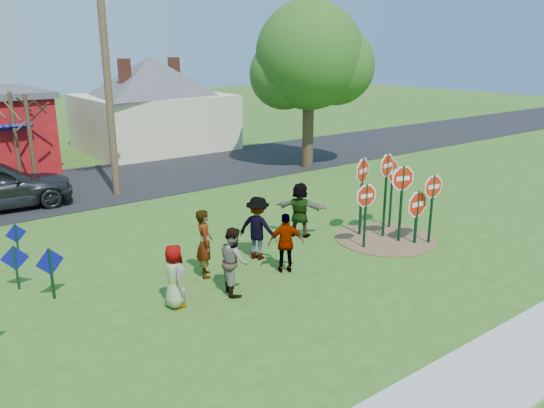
{
  "coord_description": "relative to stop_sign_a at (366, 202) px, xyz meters",
  "views": [
    {
      "loc": [
        -7.99,
        -11.51,
        5.87
      ],
      "look_at": [
        1.3,
        0.77,
        1.31
      ],
      "focal_mm": 35.0,
      "sensor_mm": 36.0,
      "label": 1
    }
  ],
  "objects": [
    {
      "name": "leafy_tree",
      "position": [
        6.17,
        9.64,
        3.75
      ],
      "size": [
        5.7,
        5.2,
        8.1
      ],
      "color": "#382819",
      "rests_on": "ground"
    },
    {
      "name": "utility_pole",
      "position": [
        -3.71,
        10.35,
        3.46
      ],
      "size": [
        2.29,
        0.29,
        9.36
      ],
      "rotation": [
        0.0,
        0.0,
        -0.01
      ],
      "color": "#4C3823",
      "rests_on": "ground"
    },
    {
      "name": "stop_sign_d",
      "position": [
        2.08,
        0.8,
        0.29
      ],
      "size": [
        0.95,
        0.29,
        2.45
      ],
      "rotation": [
        0.0,
        0.0,
        0.28
      ],
      "color": "#0E351B",
      "rests_on": "ground"
    },
    {
      "name": "sidewalk",
      "position": [
        -3.34,
        -6.05,
        -1.43
      ],
      "size": [
        22.0,
        1.8,
        0.08
      ],
      "primitive_type": "cube",
      "color": "#9E9E99",
      "rests_on": "ground"
    },
    {
      "name": "stop_sign_c",
      "position": [
        1.27,
        -0.28,
        0.33
      ],
      "size": [
        1.02,
        0.31,
        2.58
      ],
      "rotation": [
        0.0,
        0.0,
        -0.28
      ],
      "color": "#0E351B",
      "rests_on": "ground"
    },
    {
      "name": "dirt_patch",
      "position": [
        1.16,
        0.15,
        -1.46
      ],
      "size": [
        3.2,
        3.2,
        0.03
      ],
      "primitive_type": "cylinder",
      "color": "brown",
      "rests_on": "ground"
    },
    {
      "name": "person_b",
      "position": [
        -4.87,
        1.13,
        -0.55
      ],
      "size": [
        0.67,
        0.79,
        1.85
      ],
      "primitive_type": "imported",
      "rotation": [
        0.0,
        0.0,
        1.16
      ],
      "color": "#296B63",
      "rests_on": "ground"
    },
    {
      "name": "cream_house",
      "position": [
        2.16,
        19.15,
        1.45
      ],
      "size": [
        9.4,
        9.4,
        6.5
      ],
      "color": "beige",
      "rests_on": "ground"
    },
    {
      "name": "person_e",
      "position": [
        -2.99,
        0.05,
        -0.64
      ],
      "size": [
        1.04,
        0.85,
        1.65
      ],
      "primitive_type": "imported",
      "rotation": [
        0.0,
        0.0,
        2.59
      ],
      "color": "#522F5B",
      "rests_on": "ground"
    },
    {
      "name": "blue_diamond_d",
      "position": [
        -8.64,
        5.07,
        -0.75
      ],
      "size": [
        0.57,
        0.1,
        1.17
      ],
      "rotation": [
        0.0,
        0.0,
        0.14
      ],
      "color": "#0E351B",
      "rests_on": "ground"
    },
    {
      "name": "stop_sign_g",
      "position": [
        0.75,
        0.89,
        0.41
      ],
      "size": [
        1.06,
        0.33,
        2.7
      ],
      "rotation": [
        0.0,
        0.0,
        0.29
      ],
      "color": "#0E351B",
      "rests_on": "ground"
    },
    {
      "name": "stop_sign_f",
      "position": [
        1.93,
        -0.93,
        0.18
      ],
      "size": [
        0.98,
        0.15,
        2.31
      ],
      "rotation": [
        0.0,
        0.0,
        -0.14
      ],
      "color": "#0E351B",
      "rests_on": "ground"
    },
    {
      "name": "blue_diamond_b",
      "position": [
        -8.5,
        2.18,
        -0.66
      ],
      "size": [
        0.69,
        0.17,
        1.32
      ],
      "rotation": [
        0.0,
        0.0,
        0.21
      ],
      "color": "#0E351B",
      "rests_on": "ground"
    },
    {
      "name": "person_d",
      "position": [
        -3.03,
        1.29,
        -0.55
      ],
      "size": [
        1.16,
        1.37,
        1.84
      ],
      "primitive_type": "imported",
      "rotation": [
        0.0,
        0.0,
        2.06
      ],
      "color": "#303035",
      "rests_on": "ground"
    },
    {
      "name": "road",
      "position": [
        -3.34,
        12.65,
        -1.45
      ],
      "size": [
        120.0,
        7.5,
        0.04
      ],
      "primitive_type": "cube",
      "color": "black",
      "rests_on": "ground"
    },
    {
      "name": "bare_tree_extra",
      "position": [
        -5.87,
        14.43,
        1.09
      ],
      "size": [
        1.8,
        1.8,
        3.96
      ],
      "color": "#382819",
      "rests_on": "ground"
    },
    {
      "name": "blue_diamond_c",
      "position": [
        -9.06,
        3.28,
        -0.76
      ],
      "size": [
        0.64,
        0.22,
        1.17
      ],
      "rotation": [
        0.0,
        0.0,
        -0.31
      ],
      "color": "#0E351B",
      "rests_on": "ground"
    },
    {
      "name": "person_c",
      "position": [
        -4.81,
        -0.16,
        -0.62
      ],
      "size": [
        0.86,
        0.98,
        1.7
      ],
      "primitive_type": "imported",
      "rotation": [
        0.0,
        0.0,
        1.27
      ],
      "color": "brown",
      "rests_on": "ground"
    },
    {
      "name": "stop_sign_a",
      "position": [
        0.0,
        0.0,
        0.0
      ],
      "size": [
        0.95,
        0.18,
        2.13
      ],
      "rotation": [
        0.0,
        0.0,
        -0.17
      ],
      "color": "#0E351B",
      "rests_on": "ground"
    },
    {
      "name": "stop_sign_e",
      "position": [
        1.54,
        -0.69,
        -0.28
      ],
      "size": [
        1.14,
        0.08,
        1.86
      ],
      "rotation": [
        0.0,
        0.0,
        -0.03
      ],
      "color": "#0E351B",
      "rests_on": "ground"
    },
    {
      "name": "stop_sign_b",
      "position": [
        1.22,
        0.32,
        0.61
      ],
      "size": [
        0.99,
        0.18,
        2.86
      ],
      "rotation": [
        0.0,
        0.0,
        0.17
      ],
      "color": "#0E351B",
      "rests_on": "ground"
    },
    {
      "name": "ground",
      "position": [
        -3.34,
        1.15,
        -1.47
      ],
      "size": [
        120.0,
        120.0,
        0.0
      ],
      "primitive_type": "plane",
      "color": "#345518",
      "rests_on": "ground"
    },
    {
      "name": "person_f",
      "position": [
        -0.86,
        2.01,
        -0.58
      ],
      "size": [
        1.42,
        1.64,
        1.78
      ],
      "primitive_type": "imported",
      "rotation": [
        0.0,
        0.0,
        2.22
      ],
      "color": "#184E30",
      "rests_on": "ground"
    },
    {
      "name": "person_a",
      "position": [
        -6.31,
        0.05,
        -0.7
      ],
      "size": [
        0.56,
        0.8,
        1.53
      ],
      "primitive_type": "imported",
      "rotation": [
        0.0,
        0.0,
        1.46
      ],
      "color": "#3C5896",
      "rests_on": "ground"
    },
    {
      "name": "bare_tree_east",
      "position": [
        -6.3,
        15.29,
        1.12
      ],
      "size": [
        1.8,
        1.8,
        4.01
      ],
      "color": "#382819",
      "rests_on": "ground"
    }
  ]
}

